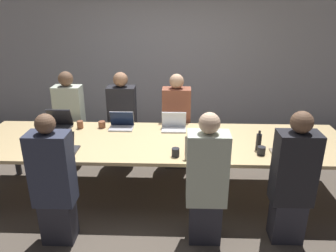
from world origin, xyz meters
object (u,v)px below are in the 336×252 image
(laptop_near_left, at_px, (60,147))
(bottle_near_right, at_px, (259,142))
(person_near_right, at_px, (293,181))
(person_far_center, at_px, (176,123))
(cup_near_midright, at_px, (176,152))
(cup_near_right, at_px, (261,151))
(cup_far_midleft, at_px, (102,124))
(laptop_far_center, at_px, (174,124))
(laptop_far_midleft, at_px, (122,123))
(laptop_near_midright, at_px, (200,152))
(person_far_left, at_px, (70,120))
(person_near_left, at_px, (54,183))
(laptop_far_left, at_px, (59,123))
(laptop_near_right, at_px, (287,150))
(person_near_midright, at_px, (207,182))
(cup_far_left, at_px, (80,125))
(person_far_midleft, at_px, (123,121))
(stapler, at_px, (209,144))
(cup_near_left, at_px, (40,146))

(laptop_near_left, height_order, bottle_near_right, laptop_near_left)
(person_near_right, relative_size, person_far_center, 1.01)
(cup_near_midright, height_order, cup_near_right, cup_near_midright)
(cup_far_midleft, bearing_deg, cup_near_right, -21.14)
(cup_near_midright, bearing_deg, bottle_near_right, 12.13)
(laptop_far_center, bearing_deg, laptop_far_midleft, 178.56)
(bottle_near_right, bearing_deg, laptop_near_midright, -161.24)
(laptop_near_left, relative_size, person_near_right, 0.25)
(bottle_near_right, bearing_deg, person_far_left, 156.72)
(cup_near_right, distance_m, laptop_far_midleft, 1.84)
(laptop_near_left, distance_m, person_near_left, 0.54)
(laptop_near_midright, relative_size, laptop_far_left, 1.03)
(laptop_near_right, xyz_separation_m, laptop_far_midleft, (-1.96, 0.76, -0.00))
(person_near_midright, relative_size, laptop_near_left, 3.93)
(cup_near_midright, relative_size, person_near_left, 0.07)
(bottle_near_right, bearing_deg, laptop_far_left, 166.77)
(cup_far_left, bearing_deg, person_far_left, 121.50)
(cup_near_midright, xyz_separation_m, laptop_near_left, (-1.29, 0.04, 0.03))
(laptop_far_center, bearing_deg, person_far_left, 162.69)
(person_near_left, bearing_deg, person_far_midleft, -102.62)
(laptop_near_right, relative_size, laptop_far_midleft, 1.02)
(person_far_left, relative_size, bottle_near_right, 6.07)
(laptop_far_midleft, height_order, laptop_far_center, same)
(laptop_near_right, bearing_deg, stapler, -15.16)
(laptop_near_left, bearing_deg, cup_near_right, -178.92)
(laptop_near_left, distance_m, laptop_far_midleft, 0.96)
(laptop_far_center, bearing_deg, laptop_far_left, -179.44)
(person_far_midleft, xyz_separation_m, person_far_center, (0.79, -0.06, -0.00))
(cup_near_left, bearing_deg, person_far_midleft, 57.68)
(cup_near_right, height_order, cup_far_midleft, cup_near_right)
(laptop_far_midleft, distance_m, laptop_far_center, 0.70)
(laptop_near_midright, height_order, person_far_center, person_far_center)
(cup_near_left, bearing_deg, laptop_far_left, 91.55)
(cup_near_right, distance_m, cup_far_midleft, 2.09)
(laptop_near_left, bearing_deg, bottle_near_right, -175.76)
(cup_near_left, height_order, bottle_near_right, bottle_near_right)
(person_near_left, height_order, stapler, person_near_left)
(cup_far_left, height_order, person_far_center, person_far_center)
(laptop_near_midright, distance_m, person_far_center, 1.28)
(cup_near_right, height_order, laptop_far_midleft, laptop_far_midleft)
(person_far_center, bearing_deg, bottle_near_right, -46.97)
(person_near_right, bearing_deg, laptop_far_midleft, -32.45)
(person_near_left, xyz_separation_m, cup_near_right, (2.14, 0.55, 0.12))
(cup_near_midright, xyz_separation_m, cup_near_right, (0.95, 0.08, -0.00))
(laptop_near_right, height_order, person_far_midleft, person_far_midleft)
(cup_near_left, height_order, laptop_far_center, laptop_far_center)
(person_far_center, bearing_deg, laptop_far_center, -94.01)
(laptop_near_left, bearing_deg, cup_near_left, -14.96)
(person_near_right, xyz_separation_m, cup_near_right, (-0.21, 0.46, 0.11))
(cup_far_midleft, height_order, person_far_center, person_far_center)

